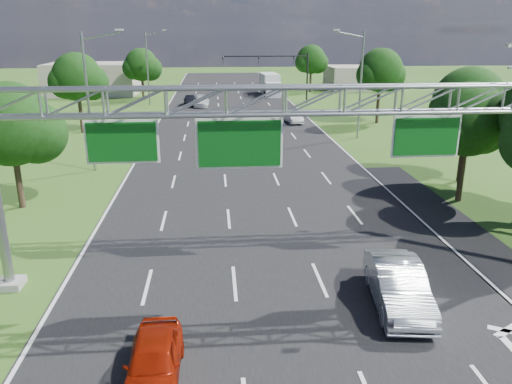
{
  "coord_description": "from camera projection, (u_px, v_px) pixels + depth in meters",
  "views": [
    {
      "loc": [
        -2.47,
        -7.11,
        10.06
      ],
      "look_at": [
        -0.65,
        14.43,
        3.04
      ],
      "focal_mm": 35.0,
      "sensor_mm": 36.0,
      "label": 1
    }
  ],
  "objects": [
    {
      "name": "ground",
      "position": [
        247.0,
        167.0,
        38.48
      ],
      "size": [
        220.0,
        220.0,
        0.0
      ],
      "primitive_type": "plane",
      "color": "#2F5218",
      "rests_on": "ground"
    },
    {
      "name": "road",
      "position": [
        247.0,
        167.0,
        38.48
      ],
      "size": [
        18.0,
        180.0,
        0.02
      ],
      "primitive_type": "cube",
      "color": "black",
      "rests_on": "ground"
    },
    {
      "name": "road_flare",
      "position": [
        480.0,
        248.0,
        24.13
      ],
      "size": [
        3.0,
        30.0,
        0.02
      ],
      "primitive_type": "cube",
      "color": "black",
      "rests_on": "ground"
    },
    {
      "name": "sign_gantry",
      "position": [
        286.0,
        116.0,
        19.31
      ],
      "size": [
        23.5,
        1.0,
        9.56
      ],
      "color": "gray",
      "rests_on": "ground"
    },
    {
      "name": "traffic_signal",
      "position": [
        283.0,
        67.0,
        70.65
      ],
      "size": [
        12.21,
        0.24,
        7.0
      ],
      "color": "black",
      "rests_on": "ground"
    },
    {
      "name": "streetlight_l_near",
      "position": [
        90.0,
        96.0,
        35.85
      ],
      "size": [
        2.97,
        0.22,
        10.16
      ],
      "color": "gray",
      "rests_on": "ground"
    },
    {
      "name": "streetlight_l_far",
      "position": [
        149.0,
        64.0,
        69.02
      ],
      "size": [
        2.97,
        0.22,
        10.16
      ],
      "color": "gray",
      "rests_on": "ground"
    },
    {
      "name": "streetlight_r_mid",
      "position": [
        359.0,
        80.0,
        47.14
      ],
      "size": [
        2.97,
        0.22,
        10.16
      ],
      "color": "gray",
      "rests_on": "ground"
    },
    {
      "name": "tree_verge_la",
      "position": [
        12.0,
        128.0,
        28.35
      ],
      "size": [
        5.76,
        4.8,
        7.4
      ],
      "color": "#2D2116",
      "rests_on": "ground"
    },
    {
      "name": "tree_verge_lb",
      "position": [
        78.0,
        79.0,
        49.78
      ],
      "size": [
        5.76,
        4.8,
        8.06
      ],
      "color": "#2D2116",
      "rests_on": "ground"
    },
    {
      "name": "tree_verge_lc",
      "position": [
        142.0,
        66.0,
        73.85
      ],
      "size": [
        5.76,
        4.8,
        7.62
      ],
      "color": "#2D2116",
      "rests_on": "ground"
    },
    {
      "name": "tree_verge_rd",
      "position": [
        381.0,
        72.0,
        55.12
      ],
      "size": [
        5.76,
        4.8,
        8.28
      ],
      "color": "#2D2116",
      "rests_on": "ground"
    },
    {
      "name": "tree_verge_re",
      "position": [
        311.0,
        61.0,
        83.53
      ],
      "size": [
        5.76,
        4.8,
        7.84
      ],
      "color": "#2D2116",
      "rests_on": "ground"
    },
    {
      "name": "building_left",
      "position": [
        93.0,
        79.0,
        81.43
      ],
      "size": [
        14.0,
        10.0,
        5.0
      ],
      "primitive_type": "cube",
      "color": "gray",
      "rests_on": "ground"
    },
    {
      "name": "building_right",
      "position": [
        361.0,
        78.0,
        89.06
      ],
      "size": [
        12.0,
        9.0,
        4.0
      ],
      "primitive_type": "cube",
      "color": "gray",
      "rests_on": "ground"
    },
    {
      "name": "red_coupe",
      "position": [
        154.0,
        361.0,
        14.83
      ],
      "size": [
        1.64,
        4.04,
        1.37
      ],
      "primitive_type": "imported",
      "rotation": [
        0.0,
        0.0,
        -0.0
      ],
      "color": "#921906",
      "rests_on": "ground"
    },
    {
      "name": "silver_sedan",
      "position": [
        398.0,
        285.0,
        18.9
      ],
      "size": [
        2.41,
        5.33,
        1.7
      ],
      "primitive_type": "imported",
      "rotation": [
        0.0,
        0.0,
        -0.12
      ],
      "color": "#B3B9BF",
      "rests_on": "ground"
    },
    {
      "name": "car_queue_a",
      "position": [
        202.0,
        101.0,
        68.89
      ],
      "size": [
        2.17,
        4.91,
        1.4
      ],
      "primitive_type": "imported",
      "rotation": [
        0.0,
        0.0,
        -0.04
      ],
      "color": "silver",
      "rests_on": "ground"
    },
    {
      "name": "car_queue_c",
      "position": [
        190.0,
        100.0,
        69.48
      ],
      "size": [
        2.01,
        4.66,
        1.57
      ],
      "primitive_type": "imported",
      "rotation": [
        0.0,
        0.0,
        0.03
      ],
      "color": "black",
      "rests_on": "ground"
    },
    {
      "name": "car_queue_d",
      "position": [
        293.0,
        117.0,
        56.77
      ],
      "size": [
        1.81,
        4.29,
        1.38
      ],
      "primitive_type": "imported",
      "rotation": [
        0.0,
        0.0,
        0.09
      ],
      "color": "silver",
      "rests_on": "ground"
    },
    {
      "name": "box_truck",
      "position": [
        270.0,
        85.0,
        81.34
      ],
      "size": [
        2.89,
        8.91,
        3.33
      ],
      "rotation": [
        0.0,
        0.0,
        0.06
      ],
      "color": "silver",
      "rests_on": "ground"
    }
  ]
}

